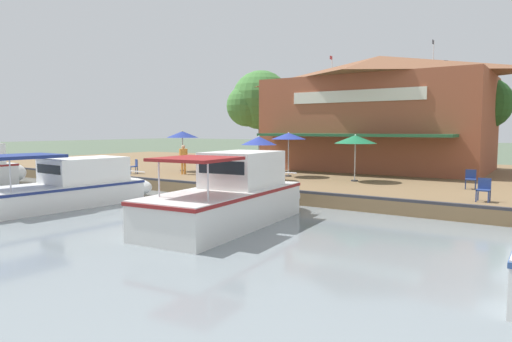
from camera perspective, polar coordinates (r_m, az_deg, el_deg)
ground_plane at (r=21.16m, az=-4.13°, el=-3.56°), size 220.00×220.00×0.00m
quay_deck at (r=30.51m, az=8.57°, el=-0.35°), size 22.00×56.00×0.60m
quay_edge_fender at (r=21.15m, az=-3.98°, el=-1.78°), size 0.20×50.40×0.10m
waterfront_restaurant at (r=31.58m, az=15.03°, el=7.14°), size 10.35×14.20×8.12m
patio_umbrella_far_corner at (r=23.56m, az=12.31°, el=3.88°), size 2.12×2.12×2.38m
patio_umbrella_by_entrance at (r=23.43m, az=0.37°, el=3.80°), size 1.82×1.82×2.30m
patio_umbrella_mid_patio_right at (r=29.19m, az=-9.18°, el=4.52°), size 2.01×2.01×2.56m
patio_umbrella_near_quay_edge at (r=25.48m, az=4.09°, el=4.36°), size 1.96×1.96×2.48m
cafe_chair_under_first_umbrella at (r=26.91m, az=0.46°, el=0.64°), size 0.54×0.54×0.85m
cafe_chair_beside_entrance at (r=18.53m, az=26.58°, el=-1.98°), size 0.45×0.45×0.85m
cafe_chair_mid_patio at (r=22.25m, az=25.25°, el=-0.81°), size 0.51×0.51×0.85m
cafe_chair_facing_river at (r=28.12m, az=-14.96°, el=0.66°), size 0.59×0.59×0.85m
cafe_chair_far_corner_seat at (r=24.88m, az=-1.14°, el=0.26°), size 0.50×0.50×0.85m
cafe_chair_back_row_seat at (r=26.16m, az=-4.51°, el=0.49°), size 0.53×0.53×0.85m
person_at_quay_edge at (r=27.05m, az=-9.06°, el=1.89°), size 0.49×0.49×1.72m
motorboat_distant_upstream at (r=20.57m, az=-21.41°, el=-1.83°), size 7.80×3.05×2.19m
motorboat_second_along at (r=15.53m, az=-2.32°, el=-3.21°), size 7.89×3.05×2.38m
mooring_post at (r=21.31m, az=-3.60°, el=-0.71°), size 0.22×0.22×0.83m
tree_downstream_bank at (r=39.29m, az=0.19°, el=8.66°), size 5.27×5.02×7.64m
tree_upstream_bank at (r=33.13m, az=26.50°, el=7.37°), size 3.48×3.31×5.96m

